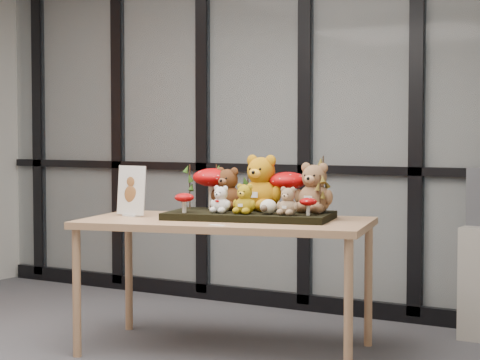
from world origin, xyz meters
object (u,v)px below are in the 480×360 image
Objects in this scene: bear_pooh_yellow at (261,180)px; mushroom_back_right at (288,189)px; display_table at (226,230)px; bear_white_bow at (221,198)px; bear_small_yellow at (245,197)px; mushroom_front_right at (308,206)px; plush_cream_hedgehog at (268,206)px; mushroom_back_left at (213,186)px; bear_beige_small at (288,200)px; diorama_tray at (250,215)px; bear_brown_medium at (228,186)px; mushroom_front_left at (184,202)px; sign_holder at (131,193)px; bear_tan_back at (315,185)px.

bear_pooh_yellow reaches higher than mushroom_back_right.
bear_white_bow is at bearing -112.82° from display_table.
mushroom_back_right reaches higher than bear_white_bow.
bear_small_yellow reaches higher than mushroom_front_right.
mushroom_back_left reaches higher than plush_cream_hedgehog.
mushroom_back_right is 0.31m from mushroom_front_right.
bear_white_bow is 1.85× the size of plush_cream_hedgehog.
mushroom_back_left is (-0.33, -0.04, -0.05)m from bear_pooh_yellow.
mushroom_back_left reaches higher than bear_beige_small.
bear_white_bow is (-0.15, -0.02, -0.01)m from bear_small_yellow.
bear_pooh_yellow reaches higher than mushroom_front_right.
display_table is 0.38m from bear_pooh_yellow.
mushroom_back_right reaches higher than plush_cream_hedgehog.
diorama_tray is 0.24m from bear_pooh_yellow.
bear_brown_medium is 0.33m from mushroom_front_left.
bear_beige_small is (0.41, 0.08, 0.00)m from bear_white_bow.
bear_beige_small is (0.40, 0.03, 0.20)m from display_table.
bear_brown_medium reaches higher than bear_small_yellow.
bear_small_yellow is at bearing 17.92° from mushroom_front_left.
mushroom_back_left is 2.50× the size of mushroom_front_right.
bear_small_yellow reaches higher than display_table.
bear_beige_small is 1.87× the size of plush_cream_hedgehog.
bear_pooh_yellow is 0.81m from sign_holder.
plush_cream_hedgehog is at bearing 18.71° from mushroom_front_left.
display_table is 0.25m from bear_small_yellow.
bear_small_yellow is (0.04, -0.12, 0.12)m from diorama_tray.
mushroom_front_left is (-0.66, -0.40, -0.10)m from bear_tan_back.
bear_small_yellow is 0.69× the size of mushroom_back_left.
bear_tan_back is 0.56m from bear_white_bow.
bear_white_bow is (-0.01, -0.05, 0.20)m from display_table.
display_table is 0.20m from bear_white_bow.
sign_holder is at bearing -169.49° from bear_pooh_yellow.
sign_holder reaches higher than mushroom_front_left.
mushroom_front_right is at bearing -0.79° from plush_cream_hedgehog.
diorama_tray is 8.70× the size of mushroom_front_right.
mushroom_front_left is at bearing -126.00° from bear_brown_medium.
mushroom_back_right is at bearing 29.93° from sign_holder.
bear_tan_back is at bearing 19.16° from bear_white_bow.
bear_pooh_yellow is 2.08× the size of bear_beige_small.
mushroom_back_left reaches higher than mushroom_front_right.
diorama_tray is at bearing -132.84° from mushroom_back_right.
plush_cream_hedgehog is (0.28, 0.02, 0.16)m from display_table.
mushroom_front_right is (0.51, 0.08, 0.16)m from display_table.
mushroom_front_right is (0.23, -0.19, -0.08)m from mushroom_back_right.
plush_cream_hedgehog is at bearing 15.14° from sign_holder.
bear_tan_back is 2.91× the size of mushroom_front_right.
bear_brown_medium is at bearing 104.72° from display_table.
plush_cream_hedgehog is (0.28, 0.07, -0.04)m from bear_white_bow.
bear_brown_medium is 1.10× the size of mushroom_back_right.
bear_tan_back reaches higher than bear_brown_medium.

